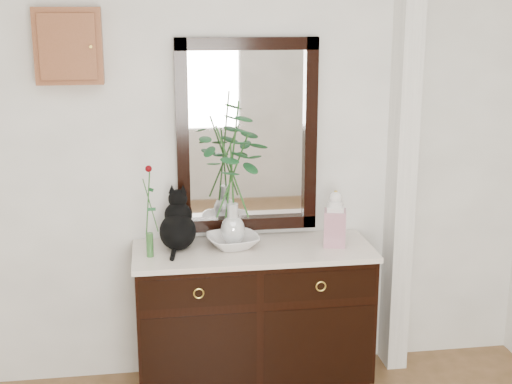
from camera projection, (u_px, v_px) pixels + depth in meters
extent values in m
cube|color=white|center=(229.00, 152.00, 4.05)|extent=(3.60, 0.04, 2.70)
cube|color=white|center=(403.00, 150.00, 4.12)|extent=(0.12, 0.20, 2.70)
cube|color=black|center=(253.00, 313.00, 4.05)|extent=(1.30, 0.50, 0.82)
cube|color=silver|center=(253.00, 251.00, 3.96)|extent=(1.33, 0.52, 0.03)
cube|color=black|center=(247.00, 136.00, 4.03)|extent=(0.80, 0.06, 1.10)
cube|color=white|center=(247.00, 136.00, 4.04)|extent=(0.66, 0.01, 0.96)
cube|color=brown|center=(69.00, 46.00, 3.74)|extent=(0.35, 0.10, 0.40)
imported|color=silver|center=(233.00, 241.00, 3.96)|extent=(0.33, 0.33, 0.07)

